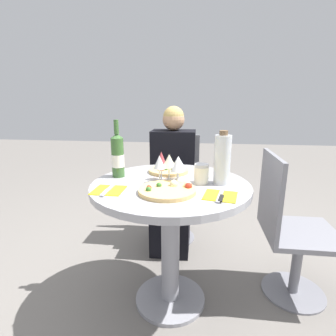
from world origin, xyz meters
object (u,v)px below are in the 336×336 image
(chair_behind_diner, at_px, (174,189))
(tall_carafe, at_px, (222,159))
(wine_bottle, at_px, (118,156))
(seated_diner, at_px, (172,186))
(chair_empty_side, at_px, (289,231))
(dining_table, at_px, (170,212))
(pizza_large, at_px, (168,190))

(chair_behind_diner, xyz_separation_m, tall_carafe, (0.33, -0.80, 0.46))
(tall_carafe, bearing_deg, wine_bottle, 173.92)
(chair_behind_diner, height_order, seated_diner, seated_diner)
(wine_bottle, bearing_deg, seated_diner, 66.36)
(chair_behind_diner, xyz_separation_m, wine_bottle, (-0.26, -0.74, 0.45))
(wine_bottle, bearing_deg, chair_empty_side, 3.93)
(dining_table, height_order, chair_behind_diner, chair_behind_diner)
(chair_behind_diner, relative_size, pizza_large, 3.15)
(dining_table, relative_size, chair_empty_side, 0.96)
(wine_bottle, distance_m, tall_carafe, 0.59)
(seated_diner, relative_size, pizza_large, 4.03)
(seated_diner, bearing_deg, chair_empty_side, 145.83)
(dining_table, distance_m, wine_bottle, 0.44)
(wine_bottle, height_order, tall_carafe, wine_bottle)
(seated_diner, xyz_separation_m, wine_bottle, (-0.26, -0.59, 0.37))
(chair_behind_diner, height_order, wine_bottle, wine_bottle)
(wine_bottle, bearing_deg, pizza_large, -35.78)
(pizza_large, bearing_deg, dining_table, 91.98)
(tall_carafe, bearing_deg, chair_empty_side, 17.25)
(dining_table, distance_m, tall_carafe, 0.41)
(chair_empty_side, relative_size, pizza_large, 3.15)
(dining_table, relative_size, seated_diner, 0.75)
(tall_carafe, bearing_deg, pizza_large, -147.53)
(chair_empty_side, xyz_separation_m, pizza_large, (-0.69, -0.30, 0.34))
(chair_behind_diner, height_order, chair_empty_side, same)
(pizza_large, bearing_deg, seated_diner, 94.61)
(seated_diner, height_order, tall_carafe, seated_diner)
(pizza_large, bearing_deg, chair_behind_diner, 93.90)
(tall_carafe, bearing_deg, chair_behind_diner, 112.60)
(dining_table, bearing_deg, pizza_large, -88.02)
(chair_behind_diner, height_order, pizza_large, chair_behind_diner)
(pizza_large, xyz_separation_m, wine_bottle, (-0.32, 0.23, 0.11))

